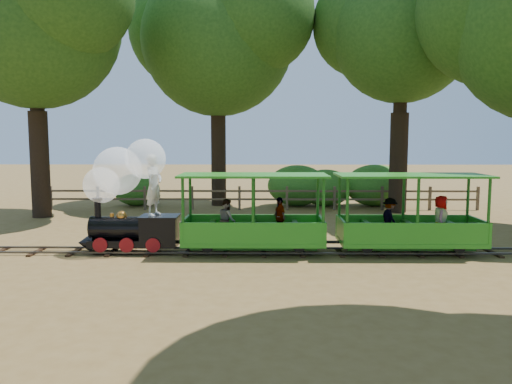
{
  "coord_description": "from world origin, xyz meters",
  "views": [
    {
      "loc": [
        -0.05,
        -12.84,
        3.0
      ],
      "look_at": [
        -0.21,
        0.5,
        1.57
      ],
      "focal_mm": 35.0,
      "sensor_mm": 36.0,
      "label": 1
    }
  ],
  "objects_px": {
    "locomotive": "(126,188)",
    "carriage_rear": "(411,224)",
    "carriage_front": "(253,224)",
    "fence": "(263,196)"
  },
  "relations": [
    {
      "from": "locomotive",
      "to": "carriage_rear",
      "type": "relative_size",
      "value": 0.8
    },
    {
      "from": "locomotive",
      "to": "carriage_front",
      "type": "height_order",
      "value": "locomotive"
    },
    {
      "from": "carriage_front",
      "to": "carriage_rear",
      "type": "distance_m",
      "value": 4.1
    },
    {
      "from": "locomotive",
      "to": "carriage_rear",
      "type": "xyz_separation_m",
      "value": [
        7.42,
        -0.09,
        -0.92
      ]
    },
    {
      "from": "locomotive",
      "to": "carriage_front",
      "type": "bearing_deg",
      "value": -1.24
    },
    {
      "from": "locomotive",
      "to": "carriage_rear",
      "type": "distance_m",
      "value": 7.47
    },
    {
      "from": "locomotive",
      "to": "carriage_rear",
      "type": "height_order",
      "value": "locomotive"
    },
    {
      "from": "locomotive",
      "to": "fence",
      "type": "relative_size",
      "value": 0.17
    },
    {
      "from": "carriage_front",
      "to": "carriage_rear",
      "type": "relative_size",
      "value": 1.0
    },
    {
      "from": "fence",
      "to": "carriage_rear",
      "type": "bearing_deg",
      "value": -64.54
    }
  ]
}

